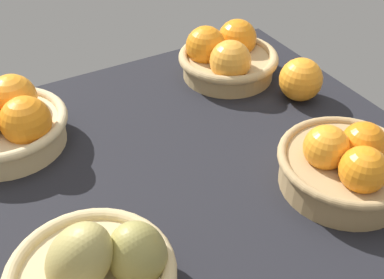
# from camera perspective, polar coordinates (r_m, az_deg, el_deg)

# --- Properties ---
(market_tray) EXTENTS (0.84, 0.72, 0.03)m
(market_tray) POSITION_cam_1_polar(r_m,az_deg,el_deg) (0.81, -1.83, -4.09)
(market_tray) COLOR black
(market_tray) RESTS_ON ground
(basket_far_left) EXTENTS (0.21, 0.21, 0.11)m
(basket_far_left) POSITION_cam_1_polar(r_m,az_deg,el_deg) (0.88, -20.91, 1.76)
(basket_far_left) COLOR #D3BC8C
(basket_far_left) RESTS_ON market_tray
(basket_far_right) EXTENTS (0.21, 0.21, 0.10)m
(basket_far_right) POSITION_cam_1_polar(r_m,az_deg,el_deg) (1.02, 4.04, 9.58)
(basket_far_right) COLOR tan
(basket_far_right) RESTS_ON market_tray
(basket_near_right) EXTENTS (0.21, 0.21, 0.11)m
(basket_near_right) POSITION_cam_1_polar(r_m,az_deg,el_deg) (0.78, 17.57, -2.83)
(basket_near_right) COLOR tan
(basket_near_right) RESTS_ON market_tray
(basket_near_left_pears) EXTENTS (0.22, 0.20, 0.15)m
(basket_near_left_pears) POSITION_cam_1_polar(r_m,az_deg,el_deg) (0.61, -11.03, -15.27)
(basket_near_left_pears) COLOR tan
(basket_near_left_pears) RESTS_ON market_tray
(loose_orange_front_gap) EXTENTS (0.08, 0.08, 0.08)m
(loose_orange_front_gap) POSITION_cam_1_polar(r_m,az_deg,el_deg) (0.97, 12.55, 6.83)
(loose_orange_front_gap) COLOR orange
(loose_orange_front_gap) RESTS_ON market_tray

